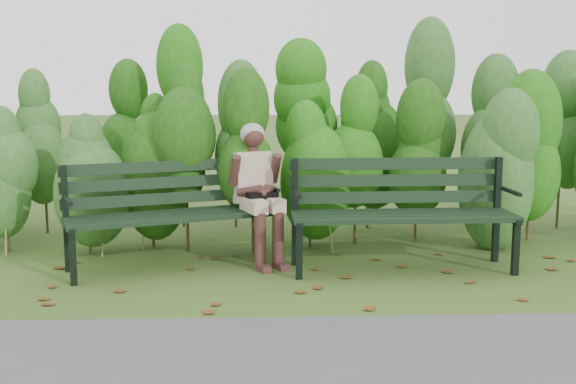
{
  "coord_description": "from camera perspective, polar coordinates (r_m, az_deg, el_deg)",
  "views": [
    {
      "loc": [
        -0.24,
        -5.69,
        1.67
      ],
      "look_at": [
        0.0,
        0.35,
        0.75
      ],
      "focal_mm": 42.0,
      "sensor_mm": 36.0,
      "label": 1
    }
  ],
  "objects": [
    {
      "name": "seated_woman",
      "position": [
        6.52,
        -2.61,
        0.75
      ],
      "size": [
        0.6,
        0.81,
        1.35
      ],
      "color": "beige",
      "rests_on": "ground"
    },
    {
      "name": "bench_left",
      "position": [
        6.5,
        -9.86,
        -1.07
      ],
      "size": [
        2.09,
        1.32,
        0.99
      ],
      "color": "black",
      "rests_on": "ground"
    },
    {
      "name": "hedge_band",
      "position": [
        7.56,
        -0.45,
        5.53
      ],
      "size": [
        11.04,
        1.67,
        2.42
      ],
      "color": "#47381E",
      "rests_on": "ground"
    },
    {
      "name": "leaf_litter",
      "position": [
        5.98,
        2.59,
        -7.54
      ],
      "size": [
        5.69,
        2.28,
        0.01
      ],
      "color": "brown",
      "rests_on": "ground"
    },
    {
      "name": "bench_right",
      "position": [
        6.41,
        9.5,
        -1.0
      ],
      "size": [
        2.08,
        0.73,
        1.03
      ],
      "color": "black",
      "rests_on": "ground"
    },
    {
      "name": "ground",
      "position": [
        5.93,
        0.13,
        -7.69
      ],
      "size": [
        80.0,
        80.0,
        0.0
      ],
      "primitive_type": "plane",
      "color": "#3A5022"
    }
  ]
}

